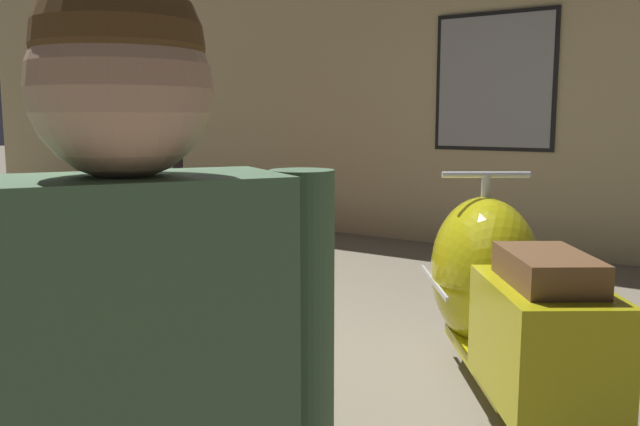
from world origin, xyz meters
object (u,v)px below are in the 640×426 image
scooter_0 (168,218)px  scooter_1 (499,292)px  lamppost (175,64)px  info_stanchion (119,254)px

scooter_0 → scooter_1: 3.31m
scooter_0 → lamppost: (-0.84, 0.93, 1.43)m
scooter_1 → lamppost: 4.63m
scooter_0 → info_stanchion: bearing=100.8°
scooter_0 → info_stanchion: scooter_0 is taller
scooter_1 → scooter_0: bearing=42.0°
lamppost → info_stanchion: size_ratio=2.88×
scooter_0 → scooter_1: scooter_0 is taller
scooter_1 → info_stanchion: size_ratio=1.60×
scooter_1 → lamppost: (-4.08, 1.66, 1.45)m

